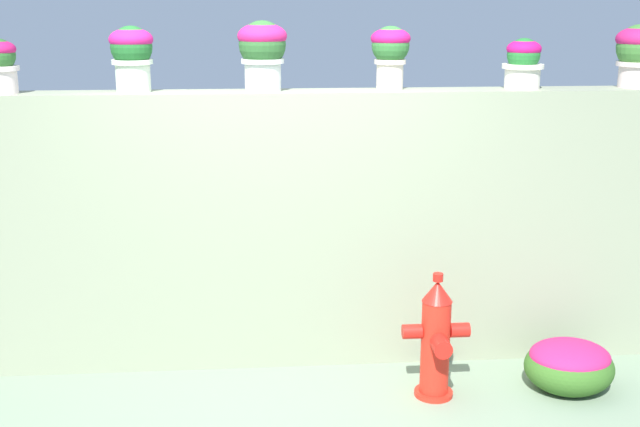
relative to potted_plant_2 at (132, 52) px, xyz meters
The scene contains 8 objects.
stone_wall 1.51m from the potted_plant_2, ahead, with size 5.79×0.32×1.91m, color gray.
potted_plant_2 is the anchor object (origin of this frame).
potted_plant_3 0.84m from the potted_plant_2, ahead, with size 0.32×0.32×0.46m.
potted_plant_4 1.69m from the potted_plant_2, ahead, with size 0.26×0.26×0.42m.
potted_plant_5 2.59m from the potted_plant_2, ahead, with size 0.28×0.28×0.34m.
potted_plant_6 3.39m from the potted_plant_2, ahead, with size 0.32×0.32×0.43m.
fire_hydrant 2.70m from the potted_plant_2, 19.69° to the right, with size 0.43×0.35×0.84m.
flower_bush_left 3.50m from the potted_plant_2, 13.16° to the right, with size 0.59×0.53×0.34m.
Camera 1 is at (-0.10, -4.17, 2.49)m, focal length 45.11 mm.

